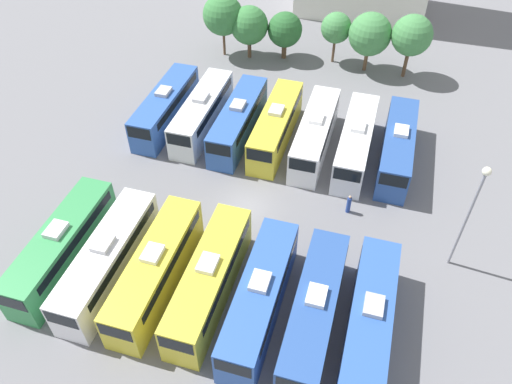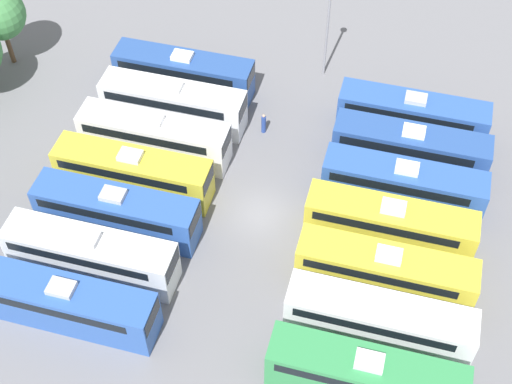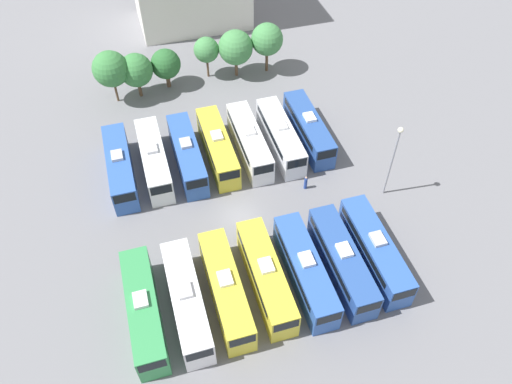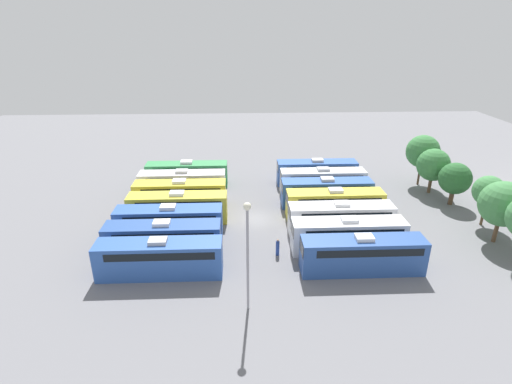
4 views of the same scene
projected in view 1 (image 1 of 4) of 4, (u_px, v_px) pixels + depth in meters
The scene contains 23 objects.
ground_plane at pixel (247, 207), 41.49m from camera, with size 123.91×123.91×0.00m, color slate.
bus_0 at pixel (63, 245), 36.15m from camera, with size 2.60×11.32×3.68m.
bus_1 at pixel (108, 258), 35.26m from camera, with size 2.60×11.32×3.68m.
bus_2 at pixel (156, 268), 34.63m from camera, with size 2.60×11.32×3.68m.
bus_3 at pixel (210, 278), 34.02m from camera, with size 2.60×11.32×3.68m.
bus_4 at pixel (260, 296), 32.98m from camera, with size 2.60×11.32×3.68m.
bus_5 at pixel (314, 310), 32.21m from camera, with size 2.60×11.32×3.68m.
bus_6 at pixel (370, 320), 31.69m from camera, with size 2.60×11.32×3.68m.
bus_7 at pixel (166, 106), 48.91m from camera, with size 2.60×11.32×3.68m.
bus_8 at pixel (202, 112), 48.19m from camera, with size 2.60×11.32×3.68m.
bus_9 at pixel (238, 120), 47.26m from camera, with size 2.60×11.32×3.68m.
bus_10 at pixel (276, 125), 46.67m from camera, with size 2.60×11.32×3.68m.
bus_11 at pixel (315, 133), 45.77m from camera, with size 2.60×11.32×3.68m.
bus_12 at pixel (356, 141), 44.89m from camera, with size 2.60×11.32×3.68m.
bus_13 at pixel (398, 146), 44.42m from camera, with size 2.60×11.32×3.68m.
worker_person at pixel (349, 204), 40.53m from camera, with size 0.36×0.36×1.79m.
light_pole at pixel (473, 204), 33.01m from camera, with size 0.60×0.60×9.38m.
tree_0 at pixel (223, 15), 56.60m from camera, with size 4.58×4.58×7.21m.
tree_1 at pixel (249, 25), 56.79m from camera, with size 4.33×4.33×6.15m.
tree_2 at pixel (285, 30), 57.01m from camera, with size 3.97×3.97×5.51m.
tree_3 at pixel (336, 28), 55.89m from camera, with size 3.42×3.42×5.90m.
tree_4 at pixel (370, 34), 54.39m from camera, with size 4.68×4.68×6.71m.
tree_5 at pixel (412, 35), 53.00m from camera, with size 4.36×4.36×7.11m.
Camera 1 is at (8.91, -27.63, 29.68)m, focal length 35.00 mm.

